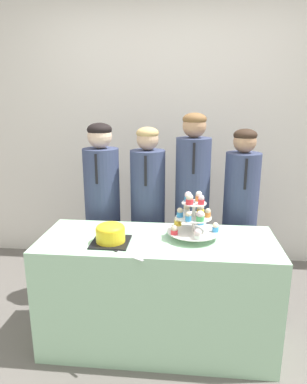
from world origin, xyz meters
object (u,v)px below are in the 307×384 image
Objects in this scene: round_cake at (110,233)px; student_0 at (103,218)px; cupcake_stand at (193,217)px; student_1 at (148,221)px; student_2 at (192,216)px; student_3 at (239,225)px; cake_knife at (119,252)px.

round_cake is 0.16× the size of student_0.
cupcake_stand is at bearing 14.62° from round_cake.
student_1 is 0.34m from student_2.
round_cake is 0.66m from student_0.
student_2 is (0.70, -0.00, 0.04)m from student_0.
round_cake is 0.16× the size of student_1.
round_cake is 1.07m from student_3.
cake_knife is at bearing -119.39° from student_2.
round_cake is 0.16m from cake_knife.
cake_knife is at bearing -96.17° from student_1.
cupcake_stand is (0.42, 0.26, 0.13)m from cake_knife.
student_2 is at bearing -0.00° from student_0.
cake_knife is 0.73× the size of cupcake_stand.
student_2 is at bearing 0.00° from student_1.
student_3 is at bearing 35.85° from round_cake.
cake_knife is 0.80m from student_0.
student_1 is at bearing 75.90° from round_cake.
round_cake is 0.16× the size of student_3.
student_0 is 1.02× the size of student_1.
student_0 is at bearing 143.16° from cake_knife.
cupcake_stand is at bearing -89.74° from student_2.
student_0 is 1.03× the size of student_3.
student_3 is (0.70, -0.00, -0.00)m from student_1.
student_0 is 0.70m from student_2.
student_2 reaches higher than cupcake_stand.
student_3 is at bearing 76.38° from cake_knife.
round_cake reaches higher than cake_knife.
student_3 is (0.36, 0.49, -0.22)m from cupcake_stand.
student_3 is (0.36, -0.00, -0.06)m from student_2.
cupcake_stand is at bearing -126.33° from student_3.
student_1 reaches higher than cupcake_stand.
round_cake is at bearing 153.55° from cake_knife.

